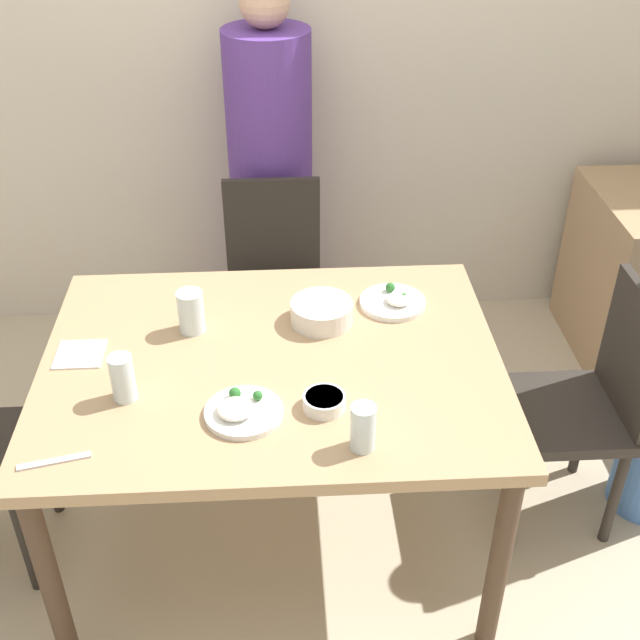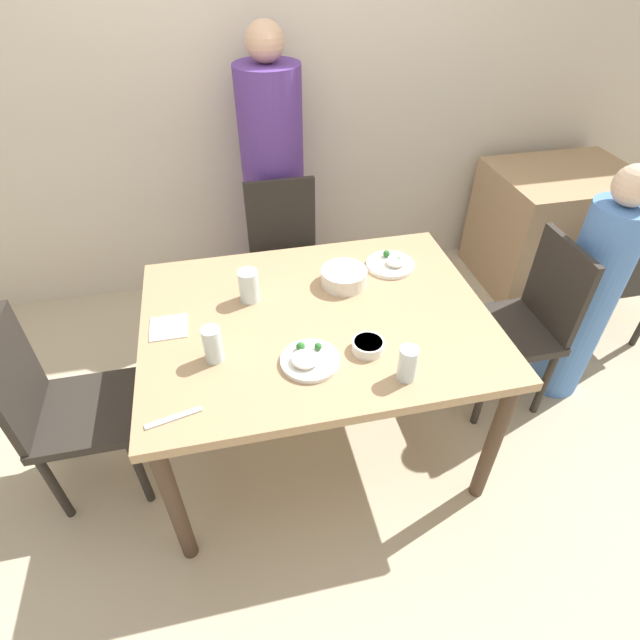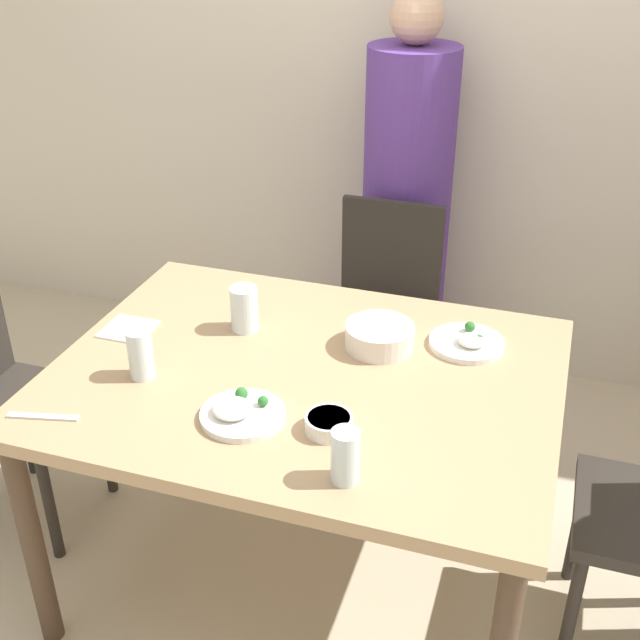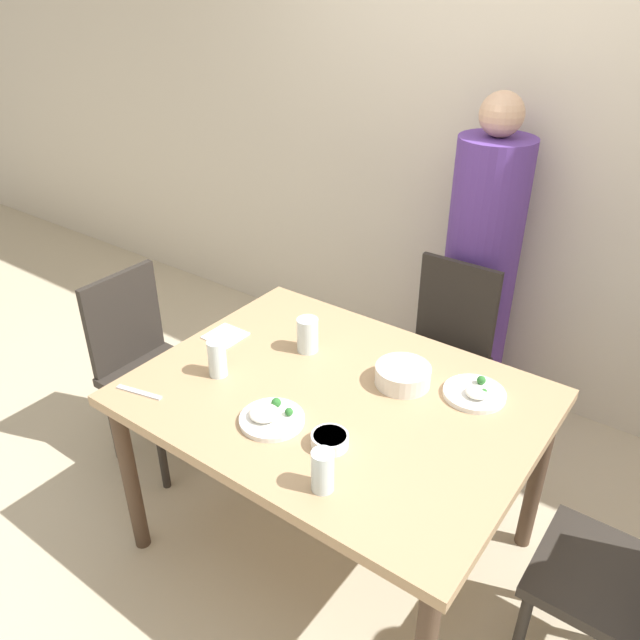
# 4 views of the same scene
# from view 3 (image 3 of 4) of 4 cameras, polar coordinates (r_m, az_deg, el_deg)

# --- Properties ---
(ground_plane) EXTENTS (10.00, 10.00, 0.00)m
(ground_plane) POSITION_cam_3_polar(r_m,az_deg,el_deg) (2.65, -0.94, -17.40)
(ground_plane) COLOR beige
(wall_back) EXTENTS (10.00, 0.06, 2.70)m
(wall_back) POSITION_cam_3_polar(r_m,az_deg,el_deg) (3.28, 7.58, 18.83)
(wall_back) COLOR beige
(wall_back) RESTS_ON ground_plane
(dining_table) EXTENTS (1.36, 1.03, 0.75)m
(dining_table) POSITION_cam_3_polar(r_m,az_deg,el_deg) (2.21, -1.08, -5.38)
(dining_table) COLOR tan
(dining_table) RESTS_ON ground_plane
(chair_adult_spot) EXTENTS (0.40, 0.40, 0.89)m
(chair_adult_spot) POSITION_cam_3_polar(r_m,az_deg,el_deg) (3.01, 4.41, 0.45)
(chair_adult_spot) COLOR #2D2823
(chair_adult_spot) RESTS_ON ground_plane
(chair_empty_left) EXTENTS (0.40, 0.40, 0.89)m
(chair_empty_left) POSITION_cam_3_polar(r_m,az_deg,el_deg) (2.76, -21.60, -4.69)
(chair_empty_left) COLOR #2D2823
(chair_empty_left) RESTS_ON ground_plane
(person_adult) EXTENTS (0.34, 0.34, 1.58)m
(person_adult) POSITION_cam_3_polar(r_m,az_deg,el_deg) (3.21, 6.10, 7.11)
(person_adult) COLOR #5B3893
(person_adult) RESTS_ON ground_plane
(bowl_curry) EXTENTS (0.20, 0.20, 0.07)m
(bowl_curry) POSITION_cam_3_polar(r_m,az_deg,el_deg) (2.27, 4.25, -1.12)
(bowl_curry) COLOR silver
(bowl_curry) RESTS_ON dining_table
(plate_rice_adult) EXTENTS (0.21, 0.21, 0.05)m
(plate_rice_adult) POSITION_cam_3_polar(r_m,az_deg,el_deg) (2.31, 10.47, -1.56)
(plate_rice_adult) COLOR white
(plate_rice_adult) RESTS_ON dining_table
(plate_rice_child) EXTENTS (0.21, 0.21, 0.05)m
(plate_rice_child) POSITION_cam_3_polar(r_m,az_deg,el_deg) (2.00, -5.68, -6.57)
(plate_rice_child) COLOR white
(plate_rice_child) RESTS_ON dining_table
(bowl_rice_small) EXTENTS (0.12, 0.12, 0.04)m
(bowl_rice_small) POSITION_cam_3_polar(r_m,az_deg,el_deg) (1.94, 0.63, -7.35)
(bowl_rice_small) COLOR white
(bowl_rice_small) RESTS_ON dining_table
(glass_water_tall) EXTENTS (0.08, 0.08, 0.14)m
(glass_water_tall) POSITION_cam_3_polar(r_m,az_deg,el_deg) (2.35, -5.41, 0.80)
(glass_water_tall) COLOR silver
(glass_water_tall) RESTS_ON dining_table
(glass_water_short) EXTENTS (0.07, 0.07, 0.14)m
(glass_water_short) POSITION_cam_3_polar(r_m,az_deg,el_deg) (2.17, -12.65, -2.39)
(glass_water_short) COLOR silver
(glass_water_short) RESTS_ON dining_table
(glass_water_center) EXTENTS (0.07, 0.07, 0.13)m
(glass_water_center) POSITION_cam_3_polar(r_m,az_deg,el_deg) (1.78, 1.82, -9.65)
(glass_water_center) COLOR silver
(glass_water_center) RESTS_ON dining_table
(napkin_folded) EXTENTS (0.14, 0.14, 0.01)m
(napkin_folded) POSITION_cam_3_polar(r_m,az_deg,el_deg) (2.43, -13.48, -0.63)
(napkin_folded) COLOR white
(napkin_folded) RESTS_ON dining_table
(fork_steel) EXTENTS (0.18, 0.06, 0.01)m
(fork_steel) POSITION_cam_3_polar(r_m,az_deg,el_deg) (2.11, -19.11, -6.51)
(fork_steel) COLOR silver
(fork_steel) RESTS_ON dining_table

